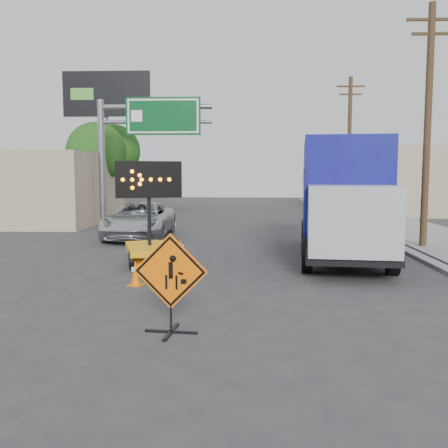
# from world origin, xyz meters

# --- Properties ---
(ground) EXTENTS (100.00, 100.00, 0.00)m
(ground) POSITION_xyz_m (0.00, 0.00, 0.00)
(ground) COLOR #2D2D30
(ground) RESTS_ON ground
(curb_right) EXTENTS (0.40, 60.00, 0.12)m
(curb_right) POSITION_xyz_m (7.20, 15.00, 0.06)
(curb_right) COLOR gray
(curb_right) RESTS_ON ground
(sidewalk_right) EXTENTS (4.00, 60.00, 0.15)m
(sidewalk_right) POSITION_xyz_m (9.50, 15.00, 0.07)
(sidewalk_right) COLOR gray
(sidewalk_right) RESTS_ON ground
(storefront_left_far) EXTENTS (12.00, 10.00, 4.40)m
(storefront_left_far) POSITION_xyz_m (-15.00, 34.00, 2.20)
(storefront_left_far) COLOR gray
(storefront_left_far) RESTS_ON ground
(building_right_far) EXTENTS (10.00, 14.00, 4.60)m
(building_right_far) POSITION_xyz_m (13.00, 30.00, 2.30)
(building_right_far) COLOR tan
(building_right_far) RESTS_ON ground
(highway_gantry) EXTENTS (6.18, 0.38, 6.90)m
(highway_gantry) POSITION_xyz_m (-4.43, 17.96, 5.07)
(highway_gantry) COLOR slate
(highway_gantry) RESTS_ON ground
(billboard) EXTENTS (6.10, 0.54, 9.85)m
(billboard) POSITION_xyz_m (-8.35, 25.87, 7.35)
(billboard) COLOR slate
(billboard) RESTS_ON ground
(utility_pole_near) EXTENTS (1.80, 0.26, 9.00)m
(utility_pole_near) POSITION_xyz_m (8.00, 10.00, 4.68)
(utility_pole_near) COLOR #47321E
(utility_pole_near) RESTS_ON ground
(utility_pole_far) EXTENTS (1.80, 0.26, 9.00)m
(utility_pole_far) POSITION_xyz_m (8.00, 24.00, 4.68)
(utility_pole_far) COLOR #47321E
(utility_pole_far) RESTS_ON ground
(tree_left_near) EXTENTS (3.71, 3.71, 6.03)m
(tree_left_near) POSITION_xyz_m (-8.00, 22.00, 4.16)
(tree_left_near) COLOR #47321E
(tree_left_near) RESTS_ON ground
(tree_left_far) EXTENTS (4.10, 4.10, 6.66)m
(tree_left_far) POSITION_xyz_m (-9.00, 30.00, 4.60)
(tree_left_far) COLOR #47321E
(tree_left_far) RESTS_ON ground
(construction_sign) EXTENTS (1.37, 0.97, 1.82)m
(construction_sign) POSITION_xyz_m (-0.03, -0.20, 0.96)
(construction_sign) COLOR black
(construction_sign) RESTS_ON ground
(arrow_board) EXTENTS (2.00, 2.59, 3.25)m
(arrow_board) POSITION_xyz_m (-1.72, 6.54, 0.72)
(arrow_board) COLOR orange
(arrow_board) RESTS_ON ground
(pickup_truck) EXTENTS (2.70, 5.73, 1.58)m
(pickup_truck) POSITION_xyz_m (-3.43, 13.07, 0.79)
(pickup_truck) COLOR silver
(pickup_truck) RESTS_ON ground
(box_truck) EXTENTS (3.39, 8.65, 4.00)m
(box_truck) POSITION_xyz_m (4.58, 8.17, 1.81)
(box_truck) COLOR black
(box_truck) RESTS_ON ground
(cone_a) EXTENTS (0.42, 0.42, 0.67)m
(cone_a) POSITION_xyz_m (-1.51, 3.56, 0.33)
(cone_a) COLOR #F26405
(cone_a) RESTS_ON ground
(cone_b) EXTENTS (0.43, 0.43, 0.79)m
(cone_b) POSITION_xyz_m (-1.97, 5.90, 0.39)
(cone_b) COLOR #F26405
(cone_b) RESTS_ON ground
(cone_c) EXTENTS (0.45, 0.45, 0.68)m
(cone_c) POSITION_xyz_m (-0.88, 7.62, 0.34)
(cone_c) COLOR #F26405
(cone_c) RESTS_ON ground
(cone_d) EXTENTS (0.35, 0.35, 0.65)m
(cone_d) POSITION_xyz_m (-1.78, 8.09, 0.32)
(cone_d) COLOR #F26405
(cone_d) RESTS_ON ground
(cone_e) EXTENTS (0.40, 0.40, 0.66)m
(cone_e) POSITION_xyz_m (-2.75, 11.30, 0.33)
(cone_e) COLOR #F26405
(cone_e) RESTS_ON ground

